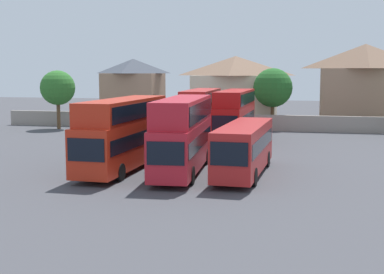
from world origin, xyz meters
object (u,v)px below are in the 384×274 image
(house_terrace_left, at_px, (134,90))
(house_terrace_right, at_px, (364,85))
(tree_right_of_lot, at_px, (273,88))
(bus_2, at_px, (183,131))
(bus_5, at_px, (235,113))
(tree_behind_wall, at_px, (58,88))
(bus_4, at_px, (201,112))
(bus_3, at_px, (244,146))
(bus_1, at_px, (124,130))
(house_terrace_centre, at_px, (235,89))

(house_terrace_left, height_order, house_terrace_right, house_terrace_right)
(house_terrace_left, distance_m, tree_right_of_lot, 19.51)
(tree_right_of_lot, bearing_deg, bus_2, -97.91)
(bus_5, height_order, tree_right_of_lot, tree_right_of_lot)
(bus_5, xyz_separation_m, house_terrace_right, (13.26, 17.82, 2.29))
(bus_2, distance_m, house_terrace_right, 36.56)
(house_terrace_left, xyz_separation_m, tree_behind_wall, (-5.45, -10.96, 0.52))
(bus_4, bearing_deg, bus_3, 18.91)
(bus_1, relative_size, bus_3, 1.09)
(house_terrace_left, bearing_deg, bus_2, -66.37)
(bus_5, relative_size, house_terrace_centre, 1.05)
(house_terrace_centre, bearing_deg, tree_behind_wall, -151.45)
(bus_2, xyz_separation_m, house_terrace_centre, (-1.08, 33.26, 1.57))
(bus_2, relative_size, house_terrace_centre, 1.09)
(bus_3, relative_size, house_terrace_left, 1.29)
(bus_1, xyz_separation_m, tree_right_of_lot, (8.15, 28.09, 2.02))
(bus_4, distance_m, tree_right_of_lot, 13.72)
(tree_right_of_lot, bearing_deg, house_terrace_centre, 135.55)
(bus_2, distance_m, bus_4, 16.30)
(bus_4, height_order, house_terrace_left, house_terrace_left)
(bus_2, relative_size, tree_right_of_lot, 1.64)
(bus_4, bearing_deg, tree_right_of_lot, 151.81)
(bus_3, relative_size, tree_right_of_lot, 1.53)
(bus_2, xyz_separation_m, tree_behind_wall, (-20.24, 22.83, 1.95))
(house_terrace_right, height_order, tree_right_of_lot, house_terrace_right)
(house_terrace_centre, relative_size, tree_behind_wall, 1.56)
(bus_5, height_order, house_terrace_right, house_terrace_right)
(bus_3, distance_m, tree_behind_wall, 33.39)
(house_terrace_centre, bearing_deg, tree_right_of_lot, -44.45)
(bus_2, relative_size, house_terrace_right, 1.07)
(bus_1, bearing_deg, tree_behind_wall, -142.97)
(bus_1, bearing_deg, house_terrace_right, 152.26)
(bus_1, distance_m, house_terrace_centre, 33.20)
(bus_1, xyz_separation_m, bus_5, (5.48, 15.40, 0.03))
(bus_4, distance_m, house_terrace_right, 24.09)
(bus_1, distance_m, house_terrace_right, 38.22)
(bus_3, xyz_separation_m, bus_5, (-2.78, 15.56, 0.87))
(bus_2, height_order, tree_right_of_lot, tree_right_of_lot)
(bus_1, xyz_separation_m, tree_behind_wall, (-16.03, 22.59, 2.01))
(bus_1, relative_size, tree_right_of_lot, 1.67)
(house_terrace_left, relative_size, tree_behind_wall, 1.22)
(house_terrace_right, xyz_separation_m, tree_right_of_lot, (-10.59, -5.13, -0.31))
(bus_4, relative_size, bus_5, 0.99)
(house_terrace_centre, bearing_deg, bus_2, -88.14)
(bus_1, distance_m, tree_behind_wall, 27.77)
(bus_3, height_order, bus_5, bus_5)
(house_terrace_right, bearing_deg, bus_1, -119.42)
(bus_4, height_order, tree_right_of_lot, tree_right_of_lot)
(bus_2, height_order, house_terrace_left, house_terrace_left)
(house_terrace_right, bearing_deg, tree_right_of_lot, -154.14)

